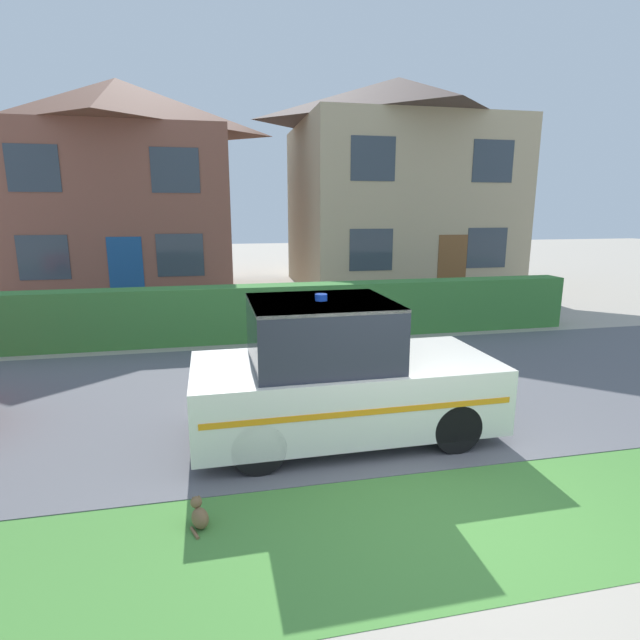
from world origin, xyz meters
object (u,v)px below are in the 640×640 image
object	(u,v)px
police_car	(338,376)
cat	(199,515)
house_right	(396,184)
house_left	(124,188)

from	to	relation	value
police_car	cat	world-z (taller)	police_car
cat	police_car	bearing A→B (deg)	-67.31
house_right	police_car	bearing A→B (deg)	-113.10
house_left	house_right	bearing A→B (deg)	-2.61
cat	house_right	world-z (taller)	house_right
house_left	police_car	bearing A→B (deg)	-71.08
cat	house_right	distance (m)	16.19
police_car	cat	size ratio (longest dim) A/B	11.66
house_left	house_right	distance (m)	9.76
police_car	house_right	size ratio (longest dim) A/B	0.51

